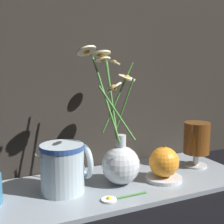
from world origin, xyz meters
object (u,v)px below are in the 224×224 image
at_px(tea_glass, 197,139).
at_px(ceramic_pitcher, 63,166).
at_px(orange_fruit, 164,162).
at_px(vase_with_flowers, 120,158).

bearing_deg(tea_glass, ceramic_pitcher, -178.71).
bearing_deg(tea_glass, orange_fruit, -161.49).
bearing_deg(orange_fruit, vase_with_flowers, 166.77).
xyz_separation_m(vase_with_flowers, tea_glass, (0.27, 0.02, 0.01)).
relative_size(vase_with_flowers, tea_glass, 2.59).
bearing_deg(orange_fruit, tea_glass, 18.51).
distance_m(vase_with_flowers, tea_glass, 0.27).
relative_size(vase_with_flowers, ceramic_pitcher, 2.68).
bearing_deg(vase_with_flowers, tea_glass, 4.92).
relative_size(tea_glass, orange_fruit, 1.53).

